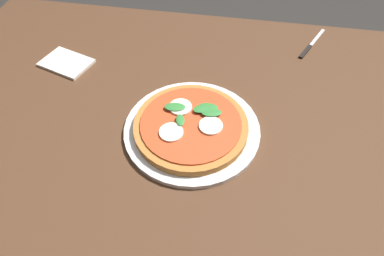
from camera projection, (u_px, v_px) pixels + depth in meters
dining_table at (217, 163)px, 0.79m from camera, size 1.56×1.01×0.75m
serving_tray at (192, 129)px, 0.74m from camera, size 0.30×0.30×0.01m
pizza at (191, 125)px, 0.73m from camera, size 0.25×0.25×0.03m
napkin at (66, 63)px, 0.90m from camera, size 0.15×0.13×0.01m
knife at (309, 47)px, 0.95m from camera, size 0.08×0.16×0.01m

